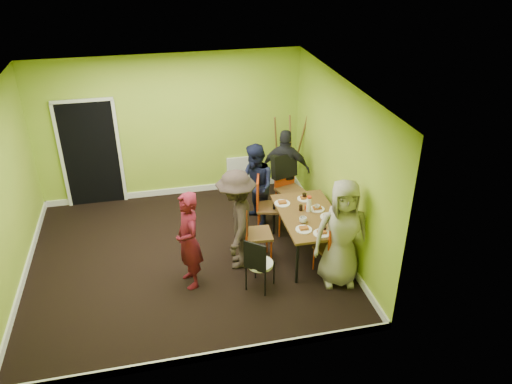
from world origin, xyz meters
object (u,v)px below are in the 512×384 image
blue_bottle (332,216)px  person_back_end (285,170)px  chair_left_near (252,229)px  person_standing (189,241)px  person_front_end (342,234)px  chair_bentwood (258,262)px  person_left_near (237,220)px  chair_back_end (285,172)px  chair_left_far (265,202)px  person_left_far (255,186)px  thermos (309,205)px  orange_bottle (306,207)px  dining_table (309,217)px  chair_front_end (333,247)px  easel (289,155)px

blue_bottle → person_back_end: person_back_end is taller
blue_bottle → chair_left_near: bearing=167.2°
person_standing → person_back_end: size_ratio=0.99×
person_back_end → person_front_end: bearing=116.8°
chair_bentwood → person_front_end: bearing=35.9°
person_left_near → person_back_end: size_ratio=1.06×
chair_back_end → blue_bottle: chair_back_end is taller
chair_left_far → chair_left_near: (-0.40, -0.81, 0.01)m
chair_back_end → person_left_far: size_ratio=0.75×
blue_bottle → person_front_end: bearing=-93.3°
chair_bentwood → thermos: thermos is taller
chair_left_far → chair_bentwood: size_ratio=1.17×
orange_bottle → person_left_far: size_ratio=0.05×
dining_table → chair_back_end: size_ratio=1.31×
chair_left_near → person_left_far: (0.30, 1.09, 0.17)m
dining_table → orange_bottle: 0.18m
chair_bentwood → person_standing: bearing=-162.4°
chair_left_near → blue_bottle: size_ratio=5.86×
blue_bottle → person_left_near: 1.46m
person_standing → person_left_far: size_ratio=1.01×
thermos → person_back_end: bearing=88.6°
chair_left_far → orange_bottle: (0.52, -0.67, 0.21)m
chair_front_end → person_left_far: 1.91m
chair_back_end → orange_bottle: 1.28m
chair_left_far → blue_bottle: (0.80, -1.08, 0.26)m
chair_left_near → orange_bottle: bearing=102.3°
dining_table → easel: (0.26, 2.08, 0.13)m
chair_left_far → chair_bentwood: 1.61m
chair_back_end → easel: (0.24, 0.65, 0.02)m
chair_left_far → person_back_end: person_back_end is taller
blue_bottle → person_back_end: bearing=96.6°
easel → chair_back_end: bearing=-110.6°
chair_back_end → thermos: 1.34m
chair_left_far → thermos: 0.95m
chair_left_near → chair_bentwood: (-0.06, -0.72, -0.11)m
chair_back_end → easel: 0.69m
chair_bentwood → person_left_near: 0.78m
blue_bottle → chair_back_end: bearing=98.7°
dining_table → person_back_end: person_back_end is taller
orange_bottle → person_front_end: bearing=-75.1°
easel → orange_bottle: size_ratio=21.39×
chair_left_far → chair_back_end: chair_back_end is taller
person_front_end → blue_bottle: bearing=96.7°
chair_front_end → blue_bottle: 0.49m
chair_left_far → person_left_near: person_left_near is taller
chair_left_far → person_front_end: size_ratio=0.61×
thermos → person_back_end: (0.04, 1.50, -0.09)m
dining_table → person_front_end: size_ratio=0.88×
person_standing → person_back_end: bearing=121.5°
orange_bottle → person_left_far: person_left_far is taller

